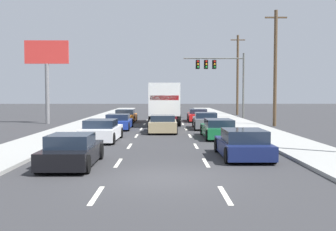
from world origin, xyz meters
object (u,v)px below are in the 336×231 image
object	(u,v)px
traffic_signal_mast	(216,69)
utility_pole_far	(238,74)
car_red	(198,116)
utility_pole_mid	(275,67)
car_black	(72,151)
car_gray	(206,121)
car_white	(102,131)
car_tan	(163,124)
box_truck	(165,101)
car_green	(218,129)
roadside_billboard	(47,65)
car_orange	(125,116)
car_blue	(118,122)
car_navy	(243,144)

from	to	relation	value
traffic_signal_mast	utility_pole_far	bearing A→B (deg)	64.11
car_red	utility_pole_mid	size ratio (longest dim) A/B	0.46
car_black	car_gray	distance (m)	17.33
car_black	car_red	size ratio (longest dim) A/B	0.93
traffic_signal_mast	utility_pole_mid	xyz separation A→B (m)	(3.55, -10.14, -0.42)
utility_pole_mid	utility_pole_far	distance (m)	17.65
car_white	car_tan	size ratio (longest dim) A/B	0.98
car_black	box_truck	size ratio (longest dim) A/B	0.46
box_truck	car_gray	world-z (taller)	box_truck
car_white	car_black	size ratio (longest dim) A/B	1.07
car_green	roadside_billboard	size ratio (longest dim) A/B	0.64
car_orange	roadside_billboard	size ratio (longest dim) A/B	0.56
car_green	car_red	bearing A→B (deg)	90.18
car_blue	car_tan	distance (m)	4.20
car_gray	box_truck	bearing A→B (deg)	125.53
car_green	roadside_billboard	distance (m)	18.66
car_green	traffic_signal_mast	world-z (taller)	traffic_signal_mast
car_tan	car_green	distance (m)	4.95
car_green	traffic_signal_mast	xyz separation A→B (m)	(2.26, 18.91, 4.76)
car_black	traffic_signal_mast	world-z (taller)	traffic_signal_mast
car_gray	car_green	xyz separation A→B (m)	(0.11, -6.54, -0.03)
car_red	car_blue	bearing A→B (deg)	-128.09
car_orange	car_white	xyz separation A→B (m)	(0.15, -15.33, 0.03)
car_green	utility_pole_mid	xyz separation A→B (m)	(5.81, 8.76, 4.34)
car_gray	utility_pole_mid	distance (m)	7.65
car_red	utility_pole_mid	world-z (taller)	utility_pole_mid
traffic_signal_mast	car_black	bearing A→B (deg)	-107.50
car_gray	car_green	bearing A→B (deg)	-89.03
car_white	box_truck	size ratio (longest dim) A/B	0.49
car_tan	traffic_signal_mast	distance (m)	17.00
car_orange	car_blue	size ratio (longest dim) A/B	0.95
car_red	utility_pole_far	distance (m)	13.94
car_blue	car_white	world-z (taller)	car_white
car_orange	car_red	distance (m)	7.00
traffic_signal_mast	roadside_billboard	world-z (taller)	roadside_billboard
box_truck	traffic_signal_mast	bearing A→B (deg)	55.47
car_orange	car_blue	distance (m)	7.63
car_orange	utility_pole_far	world-z (taller)	utility_pole_far
car_red	car_gray	distance (m)	8.14
car_white	roadside_billboard	xyz separation A→B (m)	(-6.91, 13.32, 4.67)
car_red	car_green	size ratio (longest dim) A/B	0.94
car_orange	roadside_billboard	bearing A→B (deg)	-163.39
car_black	utility_pole_far	bearing A→B (deg)	70.66
box_truck	traffic_signal_mast	size ratio (longest dim) A/B	1.27
car_orange	car_tan	distance (m)	10.74
car_white	traffic_signal_mast	distance (m)	22.94
utility_pole_mid	roadside_billboard	bearing A→B (deg)	171.46
box_truck	utility_pole_far	distance (m)	18.25
car_blue	car_navy	bearing A→B (deg)	-63.59
utility_pole_far	car_blue	bearing A→B (deg)	-121.96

